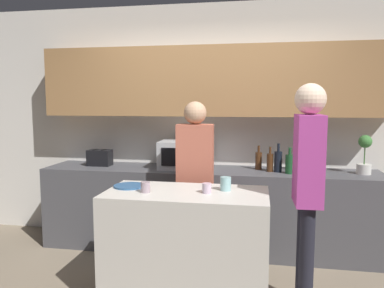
% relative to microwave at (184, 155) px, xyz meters
% --- Properties ---
extents(back_wall, '(6.40, 0.40, 2.70)m').
position_rel_microwave_xyz_m(back_wall, '(0.27, 0.25, 0.50)').
color(back_wall, silver).
rests_on(back_wall, ground_plane).
extents(back_counter, '(3.60, 0.62, 0.88)m').
position_rel_microwave_xyz_m(back_counter, '(0.27, -0.02, -0.59)').
color(back_counter, '#4C4C51').
rests_on(back_counter, ground_plane).
extents(kitchen_island, '(1.28, 0.64, 0.90)m').
position_rel_microwave_xyz_m(kitchen_island, '(0.24, -1.12, -0.58)').
color(kitchen_island, beige).
rests_on(kitchen_island, ground_plane).
extents(microwave, '(0.52, 0.39, 0.30)m').
position_rel_microwave_xyz_m(microwave, '(0.00, 0.00, 0.00)').
color(microwave, '#B7BABC').
rests_on(microwave, back_counter).
extents(toaster, '(0.26, 0.16, 0.18)m').
position_rel_microwave_xyz_m(toaster, '(-0.98, 0.00, -0.06)').
color(toaster, black).
rests_on(toaster, back_counter).
extents(potted_plant, '(0.14, 0.14, 0.40)m').
position_rel_microwave_xyz_m(potted_plant, '(1.85, 0.00, 0.05)').
color(potted_plant, silver).
rests_on(potted_plant, back_counter).
extents(bottle_0, '(0.07, 0.07, 0.26)m').
position_rel_microwave_xyz_m(bottle_0, '(0.80, 0.07, -0.05)').
color(bottle_0, '#472814').
rests_on(bottle_0, back_counter).
extents(bottle_1, '(0.07, 0.07, 0.26)m').
position_rel_microwave_xyz_m(bottle_1, '(0.92, -0.03, -0.05)').
color(bottle_1, '#472814').
rests_on(bottle_1, back_counter).
extents(bottle_2, '(0.08, 0.08, 0.30)m').
position_rel_microwave_xyz_m(bottle_2, '(1.00, -0.04, -0.04)').
color(bottle_2, black).
rests_on(bottle_2, back_counter).
extents(bottle_3, '(0.08, 0.08, 0.27)m').
position_rel_microwave_xyz_m(bottle_3, '(1.11, -0.11, -0.05)').
color(bottle_3, '#194723').
rests_on(bottle_3, back_counter).
extents(bottle_4, '(0.08, 0.08, 0.32)m').
position_rel_microwave_xyz_m(bottle_4, '(1.21, 0.10, -0.03)').
color(bottle_4, '#472814').
rests_on(bottle_4, back_counter).
extents(bottle_5, '(0.08, 0.08, 0.24)m').
position_rel_microwave_xyz_m(bottle_5, '(1.31, -0.00, -0.06)').
color(bottle_5, black).
rests_on(bottle_5, back_counter).
extents(bottle_6, '(0.09, 0.09, 0.26)m').
position_rel_microwave_xyz_m(bottle_6, '(1.40, 0.01, -0.05)').
color(bottle_6, silver).
rests_on(bottle_6, back_counter).
extents(plate_on_island, '(0.26, 0.26, 0.01)m').
position_rel_microwave_xyz_m(plate_on_island, '(-0.26, -1.04, -0.12)').
color(plate_on_island, '#2D5684').
rests_on(plate_on_island, kitchen_island).
extents(cup_0, '(0.07, 0.07, 0.08)m').
position_rel_microwave_xyz_m(cup_0, '(0.41, -1.14, -0.09)').
color(cup_0, silver).
rests_on(cup_0, kitchen_island).
extents(cup_1, '(0.09, 0.09, 0.11)m').
position_rel_microwave_xyz_m(cup_1, '(0.55, -1.03, -0.08)').
color(cup_1, '#90C2C3').
rests_on(cup_1, kitchen_island).
extents(cup_2, '(0.07, 0.07, 0.08)m').
position_rel_microwave_xyz_m(cup_2, '(-0.07, -1.20, -0.09)').
color(cup_2, '#A08B95').
rests_on(cup_2, kitchen_island).
extents(person_left, '(0.23, 0.34, 1.74)m').
position_rel_microwave_xyz_m(person_left, '(1.16, -1.10, 0.01)').
color(person_left, black).
rests_on(person_left, ground_plane).
extents(person_center, '(0.35, 0.21, 1.61)m').
position_rel_microwave_xyz_m(person_center, '(0.21, -0.54, -0.08)').
color(person_center, black).
rests_on(person_center, ground_plane).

